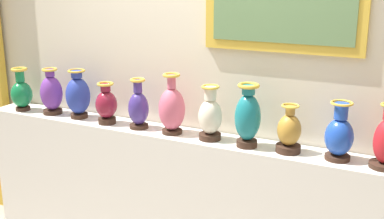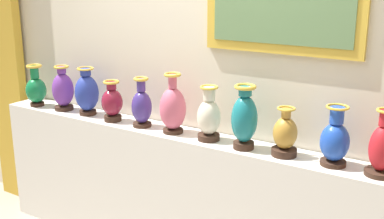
# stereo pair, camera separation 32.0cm
# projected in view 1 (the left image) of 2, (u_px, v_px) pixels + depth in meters

# --- Properties ---
(display_shelf) EXTENTS (3.45, 0.29, 0.99)m
(display_shelf) POSITION_uv_depth(u_px,v_px,m) (192.00, 202.00, 3.38)
(display_shelf) COLOR silver
(display_shelf) RESTS_ON ground_plane
(back_wall) EXTENTS (4.88, 0.14, 2.86)m
(back_wall) POSITION_uv_depth(u_px,v_px,m) (207.00, 65.00, 3.30)
(back_wall) COLOR beige
(back_wall) RESTS_ON ground_plane
(vase_emerald) EXTENTS (0.17, 0.17, 0.34)m
(vase_emerald) POSITION_uv_depth(u_px,v_px,m) (21.00, 92.00, 3.81)
(vase_emerald) COLOR #382319
(vase_emerald) RESTS_ON display_shelf
(vase_violet) EXTENTS (0.17, 0.17, 0.36)m
(vase_violet) POSITION_uv_depth(u_px,v_px,m) (51.00, 93.00, 3.71)
(vase_violet) COLOR #382319
(vase_violet) RESTS_ON display_shelf
(vase_cobalt) EXTENTS (0.18, 0.18, 0.37)m
(vase_cobalt) POSITION_uv_depth(u_px,v_px,m) (78.00, 96.00, 3.61)
(vase_cobalt) COLOR #382319
(vase_cobalt) RESTS_ON display_shelf
(vase_burgundy) EXTENTS (0.16, 0.16, 0.30)m
(vase_burgundy) POSITION_uv_depth(u_px,v_px,m) (106.00, 105.00, 3.47)
(vase_burgundy) COLOR #382319
(vase_burgundy) RESTS_ON display_shelf
(vase_indigo) EXTENTS (0.14, 0.14, 0.36)m
(vase_indigo) POSITION_uv_depth(u_px,v_px,m) (138.00, 108.00, 3.37)
(vase_indigo) COLOR #382319
(vase_indigo) RESTS_ON display_shelf
(vase_rose) EXTENTS (0.18, 0.18, 0.41)m
(vase_rose) POSITION_uv_depth(u_px,v_px,m) (172.00, 109.00, 3.25)
(vase_rose) COLOR #382319
(vase_rose) RESTS_ON display_shelf
(vase_ivory) EXTENTS (0.16, 0.16, 0.36)m
(vase_ivory) POSITION_uv_depth(u_px,v_px,m) (210.00, 116.00, 3.13)
(vase_ivory) COLOR #382319
(vase_ivory) RESTS_ON display_shelf
(vase_teal) EXTENTS (0.16, 0.16, 0.41)m
(vase_teal) POSITION_uv_depth(u_px,v_px,m) (248.00, 117.00, 2.99)
(vase_teal) COLOR #382319
(vase_teal) RESTS_ON display_shelf
(vase_ochre) EXTENTS (0.15, 0.15, 0.30)m
(vase_ochre) POSITION_uv_depth(u_px,v_px,m) (289.00, 132.00, 2.91)
(vase_ochre) COLOR #382319
(vase_ochre) RESTS_ON display_shelf
(vase_sapphire) EXTENTS (0.17, 0.17, 0.35)m
(vase_sapphire) POSITION_uv_depth(u_px,v_px,m) (339.00, 136.00, 2.79)
(vase_sapphire) COLOR #382319
(vase_sapphire) RESTS_ON display_shelf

